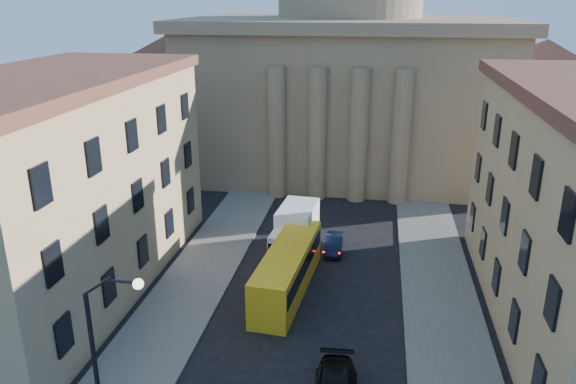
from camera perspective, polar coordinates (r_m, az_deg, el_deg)
name	(u,v)px	position (r m, az deg, el deg)	size (l,w,h in m)	color
sidewalk_left	(166,325)	(36.32, -12.29, -13.07)	(5.00, 60.00, 0.15)	#585551
sidewalk_right	(450,351)	(34.54, 16.12, -15.29)	(5.00, 60.00, 0.15)	#585551
church	(348,64)	(66.31, 6.07, 12.80)	(68.02, 28.76, 36.60)	#79624A
building_left	(58,185)	(40.17, -22.36, 0.68)	(11.60, 26.60, 14.70)	tan
street_lamp	(105,352)	(25.39, -18.10, -15.15)	(2.62, 0.44, 8.83)	black
car_right_far	(329,384)	(30.16, 4.17, -18.84)	(1.53, 3.81, 1.30)	#525156
car_right_distant	(334,244)	(44.92, 4.71, -5.24)	(1.37, 3.94, 1.30)	black
city_bus	(288,269)	(38.63, -0.04, -7.78)	(3.40, 11.16, 3.10)	gold
box_truck	(295,233)	(43.87, 0.70, -4.24)	(3.13, 6.86, 3.67)	white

